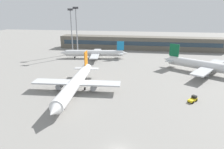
% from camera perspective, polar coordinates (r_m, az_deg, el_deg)
% --- Properties ---
extents(ground_plane, '(400.00, 400.00, 0.00)m').
position_cam_1_polar(ground_plane, '(77.38, 5.84, -2.41)').
color(ground_plane, gray).
extents(terminal_building, '(114.85, 12.13, 9.00)m').
position_cam_1_polar(terminal_building, '(146.11, 7.82, 8.99)').
color(terminal_building, '#5B564C').
rests_on(terminal_building, ground_plane).
extents(airplane_near, '(30.64, 43.89, 10.84)m').
position_cam_1_polar(airplane_near, '(68.33, -10.49, -2.47)').
color(airplane_near, white).
rests_on(airplane_near, ground_plane).
extents(airplane_mid, '(41.37, 30.21, 11.54)m').
position_cam_1_polar(airplane_mid, '(96.18, 27.01, 1.94)').
color(airplane_mid, silver).
rests_on(airplane_mid, ground_plane).
extents(airplane_far, '(40.04, 28.15, 9.91)m').
position_cam_1_polar(airplane_far, '(117.29, -5.24, 6.17)').
color(airplane_far, silver).
rests_on(airplane_far, ground_plane).
extents(baggage_tug_yellow, '(3.41, 3.76, 1.75)m').
position_cam_1_polar(baggage_tug_yellow, '(66.38, 22.28, -6.54)').
color(baggage_tug_yellow, yellow).
rests_on(baggage_tug_yellow, ground_plane).
extents(floodlight_tower_west, '(3.20, 0.80, 27.98)m').
position_cam_1_polar(floodlight_tower_west, '(129.35, -11.59, 12.81)').
color(floodlight_tower_west, gray).
rests_on(floodlight_tower_west, ground_plane).
extents(floodlight_tower_east, '(3.20, 0.80, 28.83)m').
position_cam_1_polar(floodlight_tower_east, '(122.20, -10.15, 12.82)').
color(floodlight_tower_east, gray).
rests_on(floodlight_tower_east, ground_plane).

